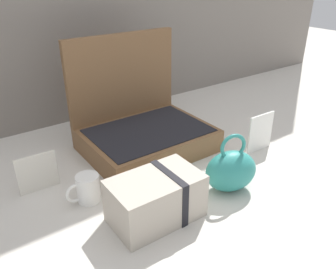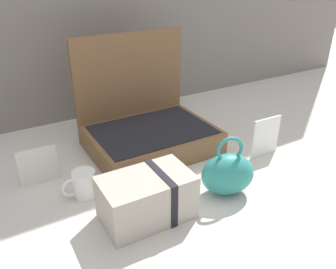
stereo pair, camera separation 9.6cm
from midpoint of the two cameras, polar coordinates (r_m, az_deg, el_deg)
ground_plane at (r=1.18m, az=-3.45°, el=-5.44°), size 6.00×6.00×0.00m
open_suitcase at (r=1.28m, az=-6.49°, el=1.33°), size 0.44×0.35×0.40m
teal_pouch_handbag at (r=1.04m, az=7.86°, el=-6.00°), size 0.19×0.15×0.19m
cream_toiletry_bag at (r=0.93m, az=-4.87°, el=-10.60°), size 0.24×0.15×0.13m
coffee_mug at (r=1.04m, az=-15.91°, el=-8.74°), size 0.10×0.07×0.08m
info_card_left at (r=1.28m, az=13.11°, el=0.28°), size 0.12×0.01×0.14m
poster_card_right at (r=1.13m, az=-23.25°, el=-5.92°), size 0.12×0.01×0.12m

